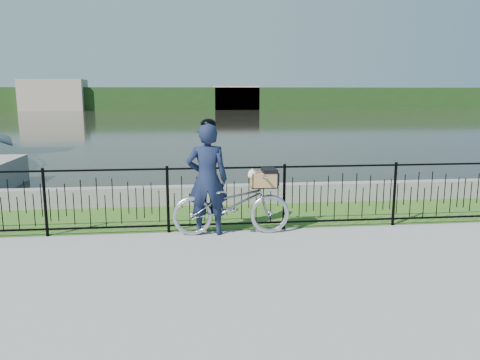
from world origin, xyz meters
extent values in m
plane|color=gray|center=(0.00, 0.00, 0.00)|extent=(120.00, 120.00, 0.00)
cube|color=#38601E|center=(0.00, 2.60, 0.00)|extent=(60.00, 2.00, 0.01)
plane|color=black|center=(0.00, 33.00, 0.00)|extent=(120.00, 120.00, 0.00)
cube|color=gray|center=(0.00, 3.60, 0.20)|extent=(60.00, 0.30, 0.40)
cube|color=#214018|center=(0.00, 60.00, 1.50)|extent=(120.00, 6.00, 3.00)
cube|color=#A69685|center=(-18.00, 58.00, 2.00)|extent=(8.00, 4.00, 4.00)
cube|color=#A69685|center=(6.00, 58.50, 1.60)|extent=(6.00, 3.00, 3.20)
imported|color=#ADB2B9|center=(0.06, 1.40, 0.52)|extent=(1.97, 0.69, 1.03)
cube|color=black|center=(0.61, 1.40, 0.80)|extent=(0.38, 0.18, 0.02)
cube|color=#9A7547|center=(0.61, 1.40, 0.81)|extent=(0.42, 0.33, 0.01)
cube|color=#9A7547|center=(0.61, 1.56, 0.92)|extent=(0.42, 0.02, 0.25)
cube|color=#9A7547|center=(0.61, 1.24, 0.92)|extent=(0.42, 0.02, 0.25)
cube|color=#9A7547|center=(0.81, 1.40, 0.92)|extent=(0.01, 0.33, 0.25)
cube|color=#9A7547|center=(0.40, 1.40, 0.92)|extent=(0.02, 0.33, 0.25)
cube|color=black|center=(0.70, 1.40, 1.08)|extent=(0.23, 0.35, 0.06)
cube|color=black|center=(0.83, 1.40, 0.95)|extent=(0.02, 0.35, 0.20)
ellipsoid|color=silver|center=(0.59, 1.40, 0.93)|extent=(0.31, 0.22, 0.20)
sphere|color=silver|center=(0.41, 1.38, 1.03)|extent=(0.15, 0.15, 0.15)
sphere|color=silver|center=(0.36, 1.36, 1.00)|extent=(0.07, 0.07, 0.07)
sphere|color=black|center=(0.34, 1.35, 0.99)|extent=(0.02, 0.02, 0.02)
cone|color=#A06642|center=(0.41, 1.44, 1.09)|extent=(0.06, 0.08, 0.08)
cone|color=#A06642|center=(0.43, 1.34, 1.09)|extent=(0.06, 0.08, 0.08)
imported|color=#131A35|center=(-0.34, 1.44, 0.94)|extent=(0.71, 0.49, 1.87)
ellipsoid|color=black|center=(-0.34, 1.44, 1.85)|extent=(0.26, 0.29, 0.18)
camera|label=1|loc=(-0.63, -6.19, 2.36)|focal=35.00mm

